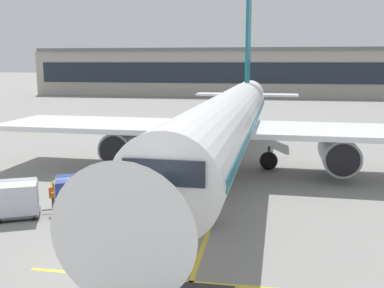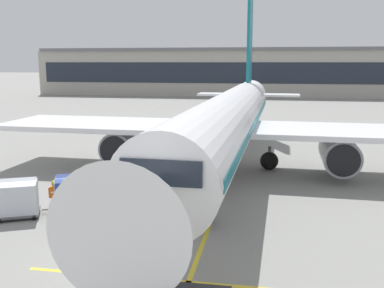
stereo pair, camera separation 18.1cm
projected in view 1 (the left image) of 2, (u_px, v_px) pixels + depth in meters
The scene contains 13 objects.
ground_plane at pixel (120, 252), 18.27m from camera, with size 600.00×600.00×0.00m, color gray.
parked_airplane at pixel (228, 121), 31.39m from camera, with size 34.05×44.23×14.68m.
belt_loader at pixel (137, 181), 25.94m from camera, with size 5.40×3.31×2.89m.
baggage_cart_lead at pixel (75, 193), 23.17m from camera, with size 2.80×2.29×1.91m.
baggage_cart_second at pixel (18, 198), 22.25m from camera, with size 2.80×2.29×1.91m.
ground_crew_by_loader at pixel (55, 195), 22.85m from camera, with size 0.52×0.39×1.74m.
ground_crew_by_carts at pixel (132, 181), 25.37m from camera, with size 0.55×0.33×1.74m.
safety_cone_engine_keepout at pixel (136, 182), 27.62m from camera, with size 0.70×0.70×0.79m.
safety_cone_wingtip at pixel (112, 176), 29.44m from camera, with size 0.54×0.54×0.62m.
safety_cone_nose_mark at pixel (147, 182), 27.82m from camera, with size 0.54×0.54×0.62m.
apron_guidance_line_lead_in at pixel (228, 173), 31.26m from camera, with size 0.20×110.00×0.01m.
apron_guidance_line_stop_bar at pixel (186, 282), 15.81m from camera, with size 12.00×0.20×0.01m.
terminal_building at pixel (302, 72), 104.49m from camera, with size 126.61×18.34×11.03m.
Camera 1 is at (5.80, -16.40, 7.78)m, focal length 41.14 mm.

